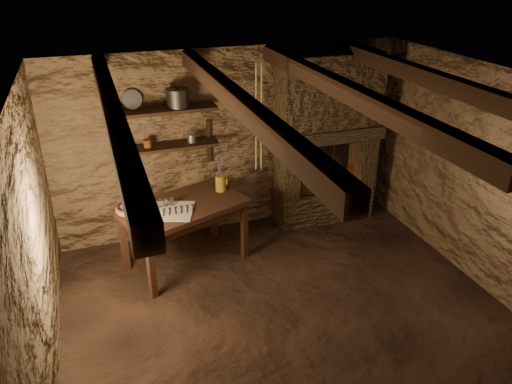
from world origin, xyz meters
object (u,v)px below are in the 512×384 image
object	(u,v)px
work_table	(185,232)
stoneware_jug	(221,176)
iron_stockpot	(178,99)
red_pot	(333,172)
wooden_bowl	(131,209)

from	to	relation	value
work_table	stoneware_jug	distance (m)	0.79
iron_stockpot	red_pot	distance (m)	2.34
stoneware_jug	red_pot	xyz separation A→B (m)	(1.64, 0.26, -0.28)
wooden_bowl	red_pot	size ratio (longest dim) A/B	0.65
stoneware_jug	iron_stockpot	xyz separation A→B (m)	(-0.38, 0.38, 0.88)
stoneware_jug	red_pot	bearing A→B (deg)	31.65
stoneware_jug	iron_stockpot	size ratio (longest dim) A/B	1.68
wooden_bowl	stoneware_jug	bearing A→B (deg)	11.46
work_table	red_pot	bearing A→B (deg)	-7.59
work_table	wooden_bowl	bearing A→B (deg)	159.93
work_table	iron_stockpot	world-z (taller)	iron_stockpot
work_table	wooden_bowl	distance (m)	0.71
iron_stockpot	red_pot	size ratio (longest dim) A/B	0.49
wooden_bowl	iron_stockpot	distance (m)	1.39
red_pot	wooden_bowl	bearing A→B (deg)	-170.02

